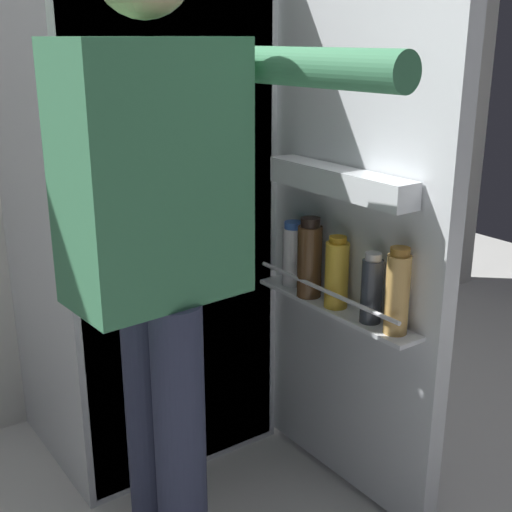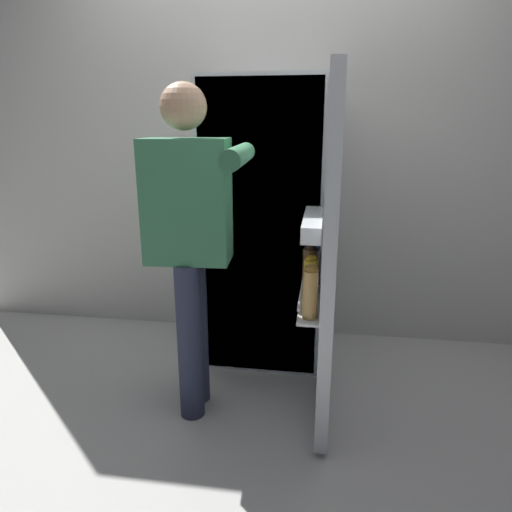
% 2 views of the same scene
% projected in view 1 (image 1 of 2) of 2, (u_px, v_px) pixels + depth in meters
% --- Properties ---
extents(ground_plane, '(6.10, 6.10, 0.00)m').
position_uv_depth(ground_plane, '(233.00, 510.00, 2.01)').
color(ground_plane, silver).
extents(kitchen_wall, '(4.40, 0.10, 2.47)m').
position_uv_depth(kitchen_wall, '(84.00, 68.00, 2.31)').
color(kitchen_wall, silver).
rests_on(kitchen_wall, ground_plane).
extents(refrigerator, '(0.74, 1.27, 1.64)m').
position_uv_depth(refrigerator, '(154.00, 207.00, 2.14)').
color(refrigerator, silver).
rests_on(refrigerator, ground_plane).
extents(person, '(0.52, 0.67, 1.57)m').
position_uv_depth(person, '(159.00, 233.00, 1.48)').
color(person, '#2D334C').
rests_on(person, ground_plane).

